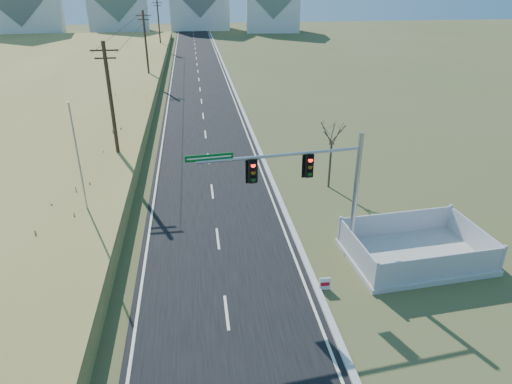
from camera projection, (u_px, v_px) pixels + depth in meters
name	position (u px, v px, depth m)	size (l,w,h in m)	color
ground	(223.00, 285.00, 20.92)	(260.00, 260.00, 0.00)	#4B5127
road	(198.00, 74.00, 65.66)	(8.00, 180.00, 0.06)	black
curb	(227.00, 73.00, 66.15)	(0.30, 180.00, 0.18)	#B2AFA8
utility_pole_near	(112.00, 106.00, 31.54)	(1.80, 0.26, 9.00)	#422D1E
utility_pole_mid	(146.00, 46.00, 58.39)	(1.80, 0.26, 9.00)	#422D1E
utility_pole_far	(159.00, 24.00, 85.24)	(1.80, 0.26, 9.00)	#422D1E
condo_nw	(21.00, 1.00, 102.44)	(17.69, 13.38, 19.05)	silver
condo_nnw	(118.00, 2.00, 112.39)	(14.93, 11.17, 17.03)	silver
condo_ne	(272.00, 3.00, 113.54)	(14.12, 10.51, 16.52)	silver
traffic_signal_mast	(320.00, 186.00, 20.96)	(8.14, 1.12, 6.51)	#9EA0A5
fence_enclosure	(415.00, 253.00, 22.73)	(6.99, 5.04, 1.53)	#B7B5AD
open_sign	(325.00, 284.00, 20.42)	(0.51, 0.08, 0.63)	white
flagpole	(82.00, 182.00, 24.35)	(0.32, 0.32, 7.20)	#B7B5AD
bare_tree	(332.00, 132.00, 29.00)	(1.78, 1.78, 4.73)	#4C3F33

